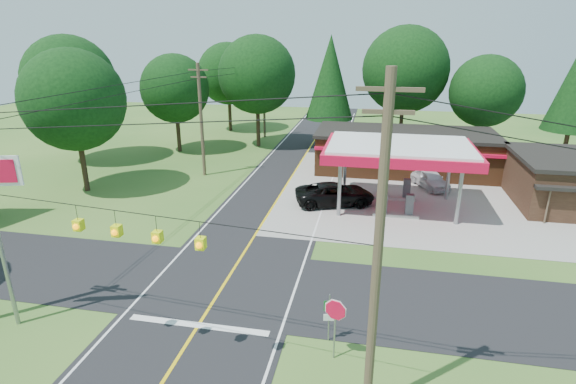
% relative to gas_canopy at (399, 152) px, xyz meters
% --- Properties ---
extents(ground, '(120.00, 120.00, 0.00)m').
position_rel_gas_canopy_xyz_m(ground, '(-9.00, -13.00, -4.27)').
color(ground, '#315F21').
rests_on(ground, ground).
extents(main_highway, '(8.00, 120.00, 0.02)m').
position_rel_gas_canopy_xyz_m(main_highway, '(-9.00, -13.00, -4.26)').
color(main_highway, black).
rests_on(main_highway, ground).
extents(cross_road, '(70.00, 7.00, 0.02)m').
position_rel_gas_canopy_xyz_m(cross_road, '(-9.00, -13.00, -4.25)').
color(cross_road, black).
rests_on(cross_road, ground).
extents(lane_center_yellow, '(0.15, 110.00, 0.00)m').
position_rel_gas_canopy_xyz_m(lane_center_yellow, '(-9.00, -13.00, -4.24)').
color(lane_center_yellow, yellow).
rests_on(lane_center_yellow, main_highway).
extents(gas_canopy, '(10.60, 7.40, 4.88)m').
position_rel_gas_canopy_xyz_m(gas_canopy, '(0.00, 0.00, 0.00)').
color(gas_canopy, gray).
rests_on(gas_canopy, ground).
extents(convenience_store, '(16.40, 7.55, 3.80)m').
position_rel_gas_canopy_xyz_m(convenience_store, '(1.00, 9.98, -2.35)').
color(convenience_store, brown).
rests_on(convenience_store, ground).
extents(utility_pole_near_right, '(1.80, 0.30, 11.50)m').
position_rel_gas_canopy_xyz_m(utility_pole_near_right, '(-1.50, -20.00, 1.69)').
color(utility_pole_near_right, '#473828').
rests_on(utility_pole_near_right, ground).
extents(utility_pole_far_left, '(1.80, 0.30, 10.00)m').
position_rel_gas_canopy_xyz_m(utility_pole_far_left, '(-17.00, 5.00, 0.93)').
color(utility_pole_far_left, '#473828').
rests_on(utility_pole_far_left, ground).
extents(utility_pole_north, '(0.30, 0.30, 9.50)m').
position_rel_gas_canopy_xyz_m(utility_pole_north, '(-15.50, 22.00, 0.48)').
color(utility_pole_north, '#473828').
rests_on(utility_pole_north, ground).
extents(overhead_beacons, '(17.04, 2.04, 1.03)m').
position_rel_gas_canopy_xyz_m(overhead_beacons, '(-10.00, -19.00, 1.95)').
color(overhead_beacons, black).
rests_on(overhead_beacons, ground).
extents(treeline_backdrop, '(70.27, 51.59, 13.30)m').
position_rel_gas_canopy_xyz_m(treeline_backdrop, '(-8.18, 11.01, 3.22)').
color(treeline_backdrop, '#332316').
rests_on(treeline_backdrop, ground).
extents(suv_car, '(7.50, 7.50, 1.65)m').
position_rel_gas_canopy_xyz_m(suv_car, '(-4.50, -0.29, -3.44)').
color(suv_car, black).
rests_on(suv_car, ground).
extents(sedan_car, '(5.89, 5.89, 1.50)m').
position_rel_gas_canopy_xyz_m(sedan_car, '(3.00, 5.31, -3.51)').
color(sedan_car, silver).
rests_on(sedan_car, ground).
extents(octagonal_stop_sign, '(0.90, 0.30, 2.71)m').
position_rel_gas_canopy_xyz_m(octagonal_stop_sign, '(-2.87, -17.55, -2.23)').
color(octagonal_stop_sign, gray).
rests_on(octagonal_stop_sign, ground).
extents(route_sign_post, '(0.46, 0.13, 2.26)m').
position_rel_gas_canopy_xyz_m(route_sign_post, '(-3.20, -16.52, -2.92)').
color(route_sign_post, gray).
rests_on(route_sign_post, ground).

